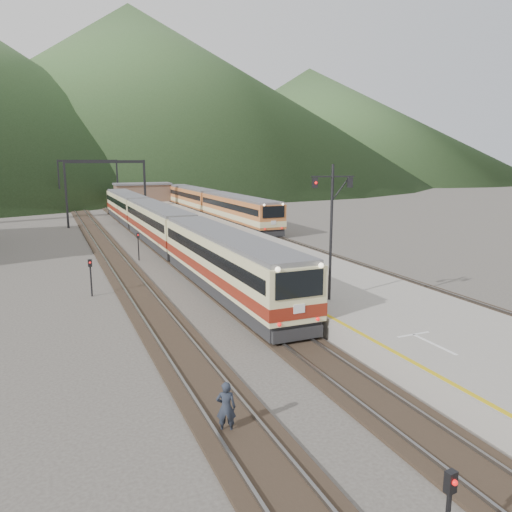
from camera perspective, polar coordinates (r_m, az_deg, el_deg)
name	(u,v)px	position (r m, az deg, el deg)	size (l,w,h in m)	color
ground	(482,480)	(15.31, 24.39, -22.27)	(400.00, 400.00, 0.00)	#47423D
track_main	(157,242)	(50.02, -11.24, 1.54)	(2.60, 200.00, 0.23)	black
track_far	(104,246)	(49.27, -16.93, 1.13)	(2.60, 200.00, 0.23)	black
track_second	(264,235)	(53.49, 0.91, 2.37)	(2.60, 200.00, 0.23)	black
platform	(218,237)	(49.47, -4.42, 2.13)	(8.00, 100.00, 1.00)	gray
gantry_near	(106,180)	(63.80, -16.77, 8.29)	(9.55, 0.25, 8.00)	black
gantry_far	(88,174)	(88.67, -18.61, 8.84)	(9.55, 0.25, 8.00)	black
station_shed	(142,192)	(87.91, -12.85, 7.15)	(9.40, 4.40, 3.10)	brown
hill_b	(132,92)	(243.44, -14.02, 17.69)	(220.00, 220.00, 75.00)	#304B25
hill_c	(308,123)	(249.67, 6.01, 14.89)	(160.00, 160.00, 50.00)	#304B25
main_train	(158,224)	(49.00, -11.13, 3.59)	(2.83, 58.08, 3.45)	beige
second_train	(212,203)	(69.84, -5.05, 6.00)	(2.97, 40.48, 3.63)	#B76733
signal_mast	(331,219)	(25.38, 8.62, 4.26)	(2.15, 0.67, 6.90)	black
short_signal_a	(448,509)	(11.53, 21.13, -25.34)	(0.24, 0.19, 2.27)	black
short_signal_b	(138,243)	(41.58, -13.31, 1.50)	(0.24, 0.19, 2.27)	black
short_signal_c	(91,273)	(31.44, -18.38, -1.82)	(0.24, 0.18, 2.27)	black
worker	(226,408)	(15.68, -3.45, -16.90)	(0.60, 0.39, 1.65)	#212632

